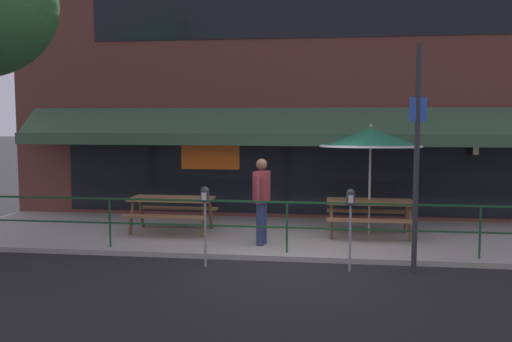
% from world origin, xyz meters
% --- Properties ---
extents(ground_plane, '(120.00, 120.00, 0.00)m').
position_xyz_m(ground_plane, '(0.00, 0.00, 0.00)').
color(ground_plane, black).
extents(patio_deck, '(15.00, 4.00, 0.10)m').
position_xyz_m(patio_deck, '(0.00, 2.00, 0.05)').
color(patio_deck, '#9E998E').
rests_on(patio_deck, ground).
extents(restaurant_building, '(15.00, 1.60, 7.48)m').
position_xyz_m(restaurant_building, '(0.00, 4.22, 3.71)').
color(restaurant_building, brown).
rests_on(restaurant_building, ground).
extents(patio_railing, '(13.84, 0.04, 0.97)m').
position_xyz_m(patio_railing, '(0.00, 0.30, 0.80)').
color(patio_railing, '#194723').
rests_on(patio_railing, patio_deck).
extents(picnic_table_left, '(1.80, 1.42, 0.76)m').
position_xyz_m(picnic_table_left, '(-2.66, 1.85, 0.71)').
color(picnic_table_left, brown).
rests_on(picnic_table_left, patio_deck).
extents(picnic_table_centre, '(1.80, 1.42, 0.76)m').
position_xyz_m(picnic_table_centre, '(1.62, 2.01, 0.71)').
color(picnic_table_centre, brown).
rests_on(picnic_table_centre, patio_deck).
extents(patio_umbrella_centre, '(2.14, 2.14, 2.38)m').
position_xyz_m(patio_umbrella_centre, '(1.62, 2.12, 2.18)').
color(patio_umbrella_centre, '#B7B2A8').
rests_on(patio_umbrella_centre, patio_deck).
extents(pedestrian_walking, '(0.31, 0.61, 1.71)m').
position_xyz_m(pedestrian_walking, '(-0.55, 0.91, 1.06)').
color(pedestrian_walking, navy).
rests_on(pedestrian_walking, patio_deck).
extents(parking_meter_near, '(0.15, 0.16, 1.42)m').
position_xyz_m(parking_meter_near, '(-1.37, -0.52, 1.15)').
color(parking_meter_near, gray).
rests_on(parking_meter_near, ground).
extents(parking_meter_far, '(0.15, 0.16, 1.42)m').
position_xyz_m(parking_meter_far, '(1.14, -0.51, 1.15)').
color(parking_meter_far, gray).
rests_on(parking_meter_far, ground).
extents(street_sign_pole, '(0.28, 0.09, 3.82)m').
position_xyz_m(street_sign_pole, '(2.21, -0.45, 1.97)').
color(street_sign_pole, '#2D2D33').
rests_on(street_sign_pole, ground).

